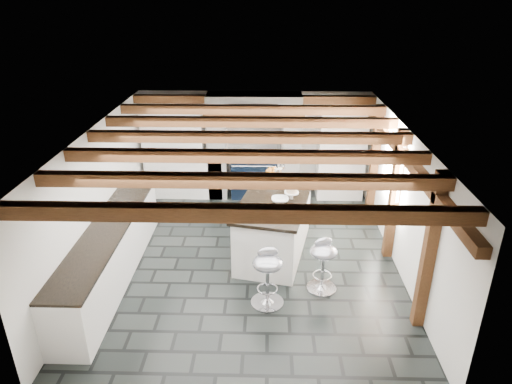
{
  "coord_description": "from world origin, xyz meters",
  "views": [
    {
      "loc": [
        0.29,
        -6.77,
        4.33
      ],
      "look_at": [
        0.1,
        0.4,
        1.1
      ],
      "focal_mm": 32.0,
      "sensor_mm": 36.0,
      "label": 1
    }
  ],
  "objects_px": {
    "range_cooker": "(254,176)",
    "kitchen_island": "(274,224)",
    "bar_stool_near": "(323,259)",
    "bar_stool_far": "(267,271)"
  },
  "relations": [
    {
      "from": "range_cooker",
      "to": "bar_stool_far",
      "type": "xyz_separation_m",
      "value": [
        0.31,
        -3.89,
        0.1
      ]
    },
    {
      "from": "range_cooker",
      "to": "bar_stool_near",
      "type": "xyz_separation_m",
      "value": [
        1.16,
        -3.5,
        0.07
      ]
    },
    {
      "from": "kitchen_island",
      "to": "bar_stool_near",
      "type": "relative_size",
      "value": 2.62
    },
    {
      "from": "bar_stool_near",
      "to": "bar_stool_far",
      "type": "distance_m",
      "value": 0.93
    },
    {
      "from": "bar_stool_near",
      "to": "bar_stool_far",
      "type": "height_order",
      "value": "bar_stool_far"
    },
    {
      "from": "bar_stool_far",
      "to": "kitchen_island",
      "type": "bearing_deg",
      "value": 75.32
    },
    {
      "from": "bar_stool_near",
      "to": "range_cooker",
      "type": "bearing_deg",
      "value": 88.08
    },
    {
      "from": "bar_stool_far",
      "to": "range_cooker",
      "type": "bearing_deg",
      "value": 84.28
    },
    {
      "from": "range_cooker",
      "to": "kitchen_island",
      "type": "bearing_deg",
      "value": -79.88
    },
    {
      "from": "range_cooker",
      "to": "bar_stool_near",
      "type": "height_order",
      "value": "range_cooker"
    }
  ]
}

